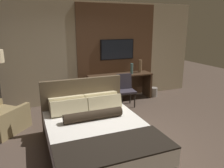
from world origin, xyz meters
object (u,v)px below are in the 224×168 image
object	(u,v)px
desk	(120,82)
desk_chair	(125,87)
bed	(97,134)
vase_short	(132,69)
vase_tall	(140,66)
tv	(117,49)
waste_bin	(154,92)

from	to	relation	value
desk	desk_chair	bearing A→B (deg)	-96.63
bed	desk_chair	distance (m)	2.39
desk_chair	vase_short	world-z (taller)	vase_short
vase_tall	vase_short	size ratio (longest dim) A/B	1.20
bed	vase_short	size ratio (longest dim) A/B	7.04
desk_chair	tv	bearing A→B (deg)	90.72
bed	vase_short	xyz separation A→B (m)	(1.83, 2.30, 0.62)
tv	vase_tall	xyz separation A→B (m)	(0.69, -0.18, -0.51)
desk	desk_chair	world-z (taller)	desk_chair
vase_tall	vase_short	world-z (taller)	vase_tall
vase_short	bed	bearing A→B (deg)	-128.50
bed	waste_bin	world-z (taller)	bed
desk_chair	vase_tall	distance (m)	1.02
desk	waste_bin	size ratio (longest dim) A/B	6.76
vase_tall	waste_bin	xyz separation A→B (m)	(0.42, -0.17, -0.82)
desk_chair	waste_bin	distance (m)	1.27
desk	tv	world-z (taller)	tv
tv	waste_bin	distance (m)	1.77
desk_chair	bed	bearing A→B (deg)	-121.71
tv	vase_short	distance (m)	0.71
desk	vase_tall	xyz separation A→B (m)	(0.69, 0.03, 0.43)
bed	desk_chair	size ratio (longest dim) A/B	2.51
tv	waste_bin	xyz separation A→B (m)	(1.10, -0.35, -1.33)
bed	vase_short	bearing A→B (deg)	51.50
desk_chair	desk	bearing A→B (deg)	88.78
bed	desk_chair	world-z (taller)	bed
desk	waste_bin	world-z (taller)	desk
tv	waste_bin	bearing A→B (deg)	-17.67
bed	tv	size ratio (longest dim) A/B	2.10
desk_chair	vase_tall	bearing A→B (deg)	40.85
desk	vase_short	distance (m)	0.53
bed	tv	distance (m)	3.22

